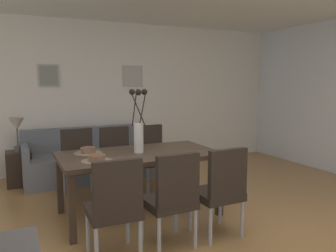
% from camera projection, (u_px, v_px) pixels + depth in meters
% --- Properties ---
extents(ground_plane, '(9.00, 9.00, 0.00)m').
position_uv_depth(ground_plane, '(177.00, 246.00, 3.23)').
color(ground_plane, '#A87A47').
extents(back_wall_panel, '(9.00, 0.10, 2.60)m').
position_uv_depth(back_wall_panel, '(95.00, 96.00, 5.98)').
color(back_wall_panel, white).
rests_on(back_wall_panel, ground).
extents(dining_table, '(1.80, 0.97, 0.74)m').
position_uv_depth(dining_table, '(139.00, 159.00, 3.94)').
color(dining_table, '#3D2D23').
rests_on(dining_table, ground).
extents(dining_chair_near_left, '(0.45, 0.45, 0.92)m').
position_uv_depth(dining_chair_near_left, '(115.00, 204.00, 2.91)').
color(dining_chair_near_left, black).
rests_on(dining_chair_near_left, ground).
extents(dining_chair_near_right, '(0.47, 0.47, 0.92)m').
position_uv_depth(dining_chair_near_right, '(79.00, 160.00, 4.57)').
color(dining_chair_near_right, black).
rests_on(dining_chair_near_right, ground).
extents(dining_chair_far_left, '(0.46, 0.46, 0.92)m').
position_uv_depth(dining_chair_far_left, '(172.00, 195.00, 3.14)').
color(dining_chair_far_left, black).
rests_on(dining_chair_far_left, ground).
extents(dining_chair_far_right, '(0.46, 0.46, 0.92)m').
position_uv_depth(dining_chair_far_right, '(117.00, 157.00, 4.77)').
color(dining_chair_far_right, black).
rests_on(dining_chair_far_right, ground).
extents(dining_chair_mid_left, '(0.45, 0.45, 0.92)m').
position_uv_depth(dining_chair_mid_left, '(221.00, 188.00, 3.36)').
color(dining_chair_mid_left, black).
rests_on(dining_chair_mid_left, ground).
extents(dining_chair_mid_right, '(0.46, 0.46, 0.92)m').
position_uv_depth(dining_chair_mid_right, '(152.00, 154.00, 4.97)').
color(dining_chair_mid_right, black).
rests_on(dining_chair_mid_right, ground).
extents(centerpiece_vase, '(0.21, 0.23, 0.73)m').
position_uv_depth(centerpiece_vase, '(139.00, 128.00, 3.89)').
color(centerpiece_vase, silver).
rests_on(centerpiece_vase, dining_table).
extents(placemat_near_left, '(0.32, 0.32, 0.01)m').
position_uv_depth(placemat_near_left, '(97.00, 161.00, 3.50)').
color(placemat_near_left, '#7F705B').
rests_on(placemat_near_left, dining_table).
extents(bowl_near_left, '(0.17, 0.17, 0.07)m').
position_uv_depth(bowl_near_left, '(97.00, 157.00, 3.50)').
color(bowl_near_left, brown).
rests_on(bowl_near_left, dining_table).
extents(placemat_near_right, '(0.32, 0.32, 0.01)m').
position_uv_depth(placemat_near_right, '(88.00, 153.00, 3.90)').
color(placemat_near_right, '#7F705B').
rests_on(placemat_near_right, dining_table).
extents(bowl_near_right, '(0.17, 0.17, 0.07)m').
position_uv_depth(bowl_near_right, '(88.00, 150.00, 3.89)').
color(bowl_near_right, brown).
rests_on(bowl_near_right, dining_table).
extents(sofa, '(2.04, 0.84, 0.80)m').
position_uv_depth(sofa, '(90.00, 161.00, 5.52)').
color(sofa, slate).
rests_on(sofa, ground).
extents(side_table, '(0.36, 0.36, 0.52)m').
position_uv_depth(side_table, '(19.00, 168.00, 5.11)').
color(side_table, '#33261E').
rests_on(side_table, ground).
extents(table_lamp, '(0.22, 0.22, 0.51)m').
position_uv_depth(table_lamp, '(17.00, 127.00, 5.03)').
color(table_lamp, '#4C4C51').
rests_on(table_lamp, side_table).
extents(framed_picture_left, '(0.34, 0.03, 0.37)m').
position_uv_depth(framed_picture_left, '(49.00, 76.00, 5.55)').
color(framed_picture_left, '#B2ADA3').
extents(framed_picture_center, '(0.38, 0.03, 0.38)m').
position_uv_depth(framed_picture_center, '(133.00, 76.00, 6.16)').
color(framed_picture_center, '#B2ADA3').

